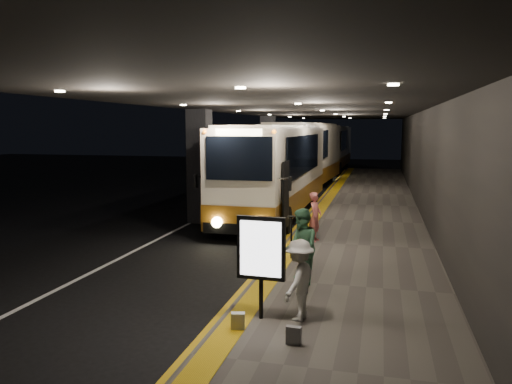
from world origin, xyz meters
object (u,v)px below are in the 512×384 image
at_px(coach_main, 277,174).
at_px(info_sign, 261,250).
at_px(coach_second, 305,158).
at_px(coach_third, 330,150).
at_px(passenger_boarding, 315,217).
at_px(passenger_waiting_white, 299,280).
at_px(bag_plain, 238,321).
at_px(bag_polka, 294,335).
at_px(passenger_waiting_green, 302,247).
at_px(stanchion_post, 291,238).

xyz_separation_m(coach_main, info_sign, (2.16, -11.85, -0.30)).
relative_size(coach_second, info_sign, 6.36).
bearing_deg(coach_main, coach_third, 90.63).
distance_m(coach_second, passenger_boarding, 14.88).
bearing_deg(passenger_waiting_white, coach_main, -152.68).
relative_size(coach_second, passenger_boarding, 7.97).
bearing_deg(bag_plain, passenger_boarding, 86.64).
bearing_deg(passenger_boarding, coach_second, 19.73).
xyz_separation_m(coach_third, passenger_waiting_white, (2.86, -34.49, -0.87)).
bearing_deg(bag_polka, bag_plain, 161.30).
height_order(coach_third, bag_plain, coach_third).
bearing_deg(passenger_waiting_green, passenger_boarding, 161.79).
height_order(passenger_waiting_green, stanchion_post, passenger_waiting_green).
bearing_deg(bag_plain, bag_polka, -18.70).
distance_m(passenger_waiting_white, bag_polka, 1.26).
bearing_deg(coach_second, bag_polka, -78.86).
distance_m(passenger_boarding, bag_polka, 7.66).
relative_size(coach_main, coach_third, 1.00).
bearing_deg(passenger_waiting_white, coach_third, -161.63).
bearing_deg(bag_polka, passenger_waiting_green, 96.75).
bearing_deg(info_sign, coach_third, 96.50).
relative_size(passenger_boarding, bag_plain, 5.10).
relative_size(bag_polka, info_sign, 0.16).
xyz_separation_m(passenger_waiting_white, bag_plain, (-0.97, -0.74, -0.61)).
distance_m(coach_second, passenger_waiting_white, 21.39).
height_order(coach_main, passenger_waiting_green, coach_main).
relative_size(passenger_waiting_white, bag_polka, 5.00).
relative_size(passenger_waiting_green, bag_polka, 5.76).
bearing_deg(coach_second, passenger_boarding, -77.16).
bearing_deg(stanchion_post, bag_polka, -79.48).
height_order(coach_main, bag_plain, coach_main).
height_order(coach_main, passenger_boarding, coach_main).
xyz_separation_m(coach_second, passenger_waiting_green, (2.79, -19.06, -0.82)).
relative_size(coach_third, info_sign, 6.08).
xyz_separation_m(coach_third, passenger_boarding, (2.31, -27.98, -0.85)).
bearing_deg(passenger_waiting_white, coach_second, -158.10).
height_order(passenger_boarding, info_sign, info_sign).
bearing_deg(bag_polka, coach_third, 94.74).
distance_m(coach_second, coach_third, 13.35).
bearing_deg(coach_main, coach_second, 91.94).
xyz_separation_m(coach_second, coach_third, (0.21, 13.35, -0.07)).
height_order(bag_polka, stanchion_post, stanchion_post).
bearing_deg(info_sign, bag_plain, -111.92).
xyz_separation_m(passenger_waiting_white, info_sign, (-0.69, -0.14, 0.55)).
bearing_deg(bag_polka, passenger_boarding, 94.80).
bearing_deg(stanchion_post, passenger_waiting_white, -78.06).
xyz_separation_m(coach_second, info_sign, (2.38, -21.29, -0.38)).
bearing_deg(bag_plain, coach_third, 93.07).
height_order(coach_main, coach_second, coach_second).
xyz_separation_m(coach_third, bag_plain, (1.89, -35.23, -1.47)).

